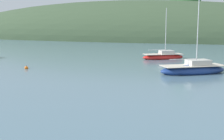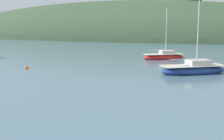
# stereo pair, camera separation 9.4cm
# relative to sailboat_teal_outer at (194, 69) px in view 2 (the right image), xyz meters

# --- Properties ---
(far_shoreline_hill) EXTENTS (150.00, 36.00, 29.95)m
(far_shoreline_hill) POSITION_rel_sailboat_teal_outer_xyz_m (-31.45, 65.18, -0.36)
(far_shoreline_hill) COLOR #384C33
(far_shoreline_hill) RESTS_ON ground
(sailboat_teal_outer) EXTENTS (7.79, 6.48, 9.16)m
(sailboat_teal_outer) POSITION_rel_sailboat_teal_outer_xyz_m (0.00, 0.00, 0.00)
(sailboat_teal_outer) COLOR navy
(sailboat_teal_outer) RESTS_ON ground
(sailboat_blue_center) EXTENTS (6.75, 5.44, 8.02)m
(sailboat_blue_center) POSITION_rel_sailboat_teal_outer_xyz_m (-5.67, 12.32, -0.05)
(sailboat_blue_center) COLOR red
(sailboat_blue_center) RESTS_ON ground
(mooring_buoy_channel) EXTENTS (0.44, 0.44, 0.54)m
(mooring_buoy_channel) POSITION_rel_sailboat_teal_outer_xyz_m (-19.37, -3.72, -0.33)
(mooring_buoy_channel) COLOR orange
(mooring_buoy_channel) RESTS_ON ground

